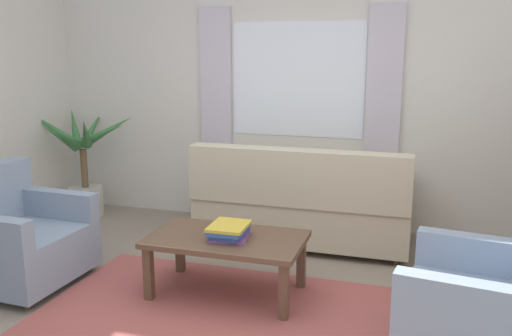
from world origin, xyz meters
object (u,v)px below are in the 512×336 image
couch (303,205)px  armchair_left (15,238)px  armchair_right (491,309)px  coffee_table (227,244)px  book_stack_on_table (229,231)px  potted_plant (83,165)px

couch → armchair_left: (-1.89, -1.45, -0.01)m
couch → armchair_right: size_ratio=2.00×
couch → armchair_right: bearing=131.0°
armchair_left → armchair_right: 3.31m
couch → coffee_table: couch is taller
armchair_right → book_stack_on_table: 1.74m
armchair_right → coffee_table: (-1.71, 0.45, 0.03)m
armchair_left → coffee_table: 1.62m
book_stack_on_table → armchair_left: bearing=-171.3°
potted_plant → book_stack_on_table: bearing=-32.8°
armchair_left → potted_plant: 1.72m
armchair_right → coffee_table: size_ratio=0.86×
couch → book_stack_on_table: bearing=77.5°
coffee_table → armchair_left: bearing=-170.4°
book_stack_on_table → potted_plant: bearing=147.2°
armchair_left → coffee_table: bearing=-78.2°
armchair_right → potted_plant: size_ratio=0.81×
armchair_right → coffee_table: 1.77m
couch → potted_plant: potted_plant is taller
coffee_table → potted_plant: (-2.11, 1.36, 0.17)m
couch → coffee_table: (-0.29, -1.18, 0.01)m
armchair_left → potted_plant: bearing=19.5°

